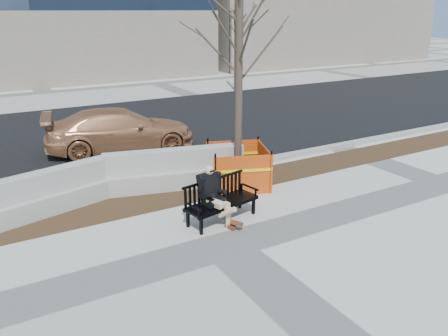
{
  "coord_description": "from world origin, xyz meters",
  "views": [
    {
      "loc": [
        -3.66,
        -6.31,
        4.05
      ],
      "look_at": [
        0.88,
        1.53,
        0.87
      ],
      "focal_mm": 36.31,
      "sensor_mm": 36.0,
      "label": 1
    }
  ],
  "objects_px": {
    "seated_man": "(212,222)",
    "jersey_barrier_right": "(176,187)",
    "jersey_barrier_left": "(51,211)",
    "bench": "(222,220)",
    "tree_fence": "(238,185)",
    "sedan": "(122,150)"
  },
  "relations": [
    {
      "from": "seated_man",
      "to": "tree_fence",
      "type": "relative_size",
      "value": 0.23
    },
    {
      "from": "tree_fence",
      "to": "seated_man",
      "type": "bearing_deg",
      "value": -135.31
    },
    {
      "from": "bench",
      "to": "jersey_barrier_right",
      "type": "height_order",
      "value": "jersey_barrier_right"
    },
    {
      "from": "bench",
      "to": "tree_fence",
      "type": "xyz_separation_m",
      "value": [
        1.32,
        1.51,
        0.0
      ]
    },
    {
      "from": "bench",
      "to": "jersey_barrier_right",
      "type": "relative_size",
      "value": 0.48
    },
    {
      "from": "bench",
      "to": "seated_man",
      "type": "relative_size",
      "value": 1.37
    },
    {
      "from": "bench",
      "to": "tree_fence",
      "type": "height_order",
      "value": "tree_fence"
    },
    {
      "from": "seated_man",
      "to": "jersey_barrier_right",
      "type": "distance_m",
      "value": 2.17
    },
    {
      "from": "seated_man",
      "to": "jersey_barrier_left",
      "type": "xyz_separation_m",
      "value": [
        -2.71,
        2.21,
        0.0
      ]
    },
    {
      "from": "sedan",
      "to": "jersey_barrier_left",
      "type": "relative_size",
      "value": 1.37
    },
    {
      "from": "bench",
      "to": "jersey_barrier_left",
      "type": "xyz_separation_m",
      "value": [
        -2.92,
        2.21,
        0.0
      ]
    },
    {
      "from": "bench",
      "to": "tree_fence",
      "type": "bearing_deg",
      "value": 37.6
    },
    {
      "from": "tree_fence",
      "to": "jersey_barrier_left",
      "type": "distance_m",
      "value": 4.3
    },
    {
      "from": "seated_man",
      "to": "jersey_barrier_left",
      "type": "bearing_deg",
      "value": 129.37
    },
    {
      "from": "bench",
      "to": "tree_fence",
      "type": "distance_m",
      "value": 2.0
    },
    {
      "from": "seated_man",
      "to": "jersey_barrier_right",
      "type": "height_order",
      "value": "seated_man"
    },
    {
      "from": "seated_man",
      "to": "jersey_barrier_left",
      "type": "relative_size",
      "value": 0.37
    },
    {
      "from": "bench",
      "to": "seated_man",
      "type": "distance_m",
      "value": 0.21
    },
    {
      "from": "bench",
      "to": "jersey_barrier_right",
      "type": "bearing_deg",
      "value": 79.73
    },
    {
      "from": "seated_man",
      "to": "sedan",
      "type": "distance_m",
      "value": 5.74
    },
    {
      "from": "tree_fence",
      "to": "jersey_barrier_left",
      "type": "xyz_separation_m",
      "value": [
        -4.24,
        0.7,
        0.0
      ]
    },
    {
      "from": "jersey_barrier_right",
      "to": "tree_fence",
      "type": "bearing_deg",
      "value": -11.61
    }
  ]
}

